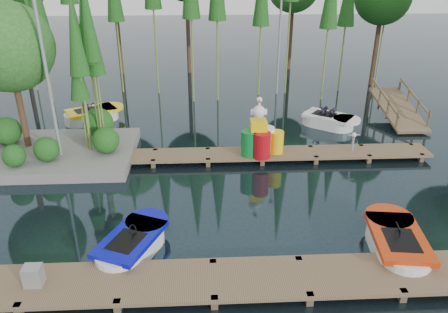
{
  "coord_description": "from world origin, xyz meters",
  "views": [
    {
      "loc": [
        -0.17,
        -12.56,
        7.25
      ],
      "look_at": [
        0.5,
        0.5,
        1.1
      ],
      "focal_mm": 35.0,
      "sensor_mm": 36.0,
      "label": 1
    }
  ],
  "objects_px": {
    "boat_red": "(396,244)",
    "boat_yellow_far": "(93,115)",
    "island": "(33,76)",
    "yellow_barrel": "(276,142)",
    "utility_cabinet": "(33,276)",
    "drum_cluster": "(259,138)",
    "boat_blue": "(132,245)"
  },
  "relations": [
    {
      "from": "boat_blue",
      "to": "boat_red",
      "type": "height_order",
      "value": "boat_red"
    },
    {
      "from": "boat_blue",
      "to": "boat_red",
      "type": "relative_size",
      "value": 0.96
    },
    {
      "from": "boat_red",
      "to": "yellow_barrel",
      "type": "relative_size",
      "value": 3.56
    },
    {
      "from": "boat_red",
      "to": "boat_yellow_far",
      "type": "height_order",
      "value": "boat_yellow_far"
    },
    {
      "from": "boat_red",
      "to": "utility_cabinet",
      "type": "xyz_separation_m",
      "value": [
        -8.97,
        -1.11,
        0.27
      ]
    },
    {
      "from": "boat_red",
      "to": "boat_yellow_far",
      "type": "relative_size",
      "value": 0.98
    },
    {
      "from": "island",
      "to": "boat_yellow_far",
      "type": "distance_m",
      "value": 4.87
    },
    {
      "from": "boat_red",
      "to": "drum_cluster",
      "type": "xyz_separation_m",
      "value": [
        -2.95,
        5.73,
        0.68
      ]
    },
    {
      "from": "boat_blue",
      "to": "utility_cabinet",
      "type": "relative_size",
      "value": 5.78
    },
    {
      "from": "boat_blue",
      "to": "boat_yellow_far",
      "type": "bearing_deg",
      "value": 131.42
    },
    {
      "from": "island",
      "to": "utility_cabinet",
      "type": "bearing_deg",
      "value": -74.36
    },
    {
      "from": "boat_red",
      "to": "yellow_barrel",
      "type": "height_order",
      "value": "yellow_barrel"
    },
    {
      "from": "utility_cabinet",
      "to": "boat_yellow_far",
      "type": "bearing_deg",
      "value": 96.04
    },
    {
      "from": "yellow_barrel",
      "to": "boat_yellow_far",
      "type": "bearing_deg",
      "value": 149.91
    },
    {
      "from": "boat_yellow_far",
      "to": "yellow_barrel",
      "type": "xyz_separation_m",
      "value": [
        7.93,
        -4.59,
        0.43
      ]
    },
    {
      "from": "boat_yellow_far",
      "to": "yellow_barrel",
      "type": "relative_size",
      "value": 3.62
    },
    {
      "from": "boat_red",
      "to": "boat_yellow_far",
      "type": "xyz_separation_m",
      "value": [
        -10.19,
        10.48,
        0.02
      ]
    },
    {
      "from": "drum_cluster",
      "to": "boat_yellow_far",
      "type": "bearing_deg",
      "value": 146.74
    },
    {
      "from": "boat_yellow_far",
      "to": "utility_cabinet",
      "type": "relative_size",
      "value": 6.15
    },
    {
      "from": "boat_yellow_far",
      "to": "utility_cabinet",
      "type": "bearing_deg",
      "value": -93.82
    },
    {
      "from": "yellow_barrel",
      "to": "utility_cabinet",
      "type": "bearing_deg",
      "value": -133.74
    },
    {
      "from": "island",
      "to": "yellow_barrel",
      "type": "xyz_separation_m",
      "value": [
        8.88,
        -0.79,
        -2.46
      ]
    },
    {
      "from": "island",
      "to": "yellow_barrel",
      "type": "relative_size",
      "value": 7.99
    },
    {
      "from": "island",
      "to": "boat_blue",
      "type": "distance_m",
      "value": 8.15
    },
    {
      "from": "boat_blue",
      "to": "yellow_barrel",
      "type": "height_order",
      "value": "yellow_barrel"
    },
    {
      "from": "boat_red",
      "to": "drum_cluster",
      "type": "height_order",
      "value": "drum_cluster"
    },
    {
      "from": "utility_cabinet",
      "to": "drum_cluster",
      "type": "distance_m",
      "value": 9.12
    },
    {
      "from": "boat_yellow_far",
      "to": "utility_cabinet",
      "type": "xyz_separation_m",
      "value": [
        1.23,
        -11.59,
        0.25
      ]
    },
    {
      "from": "boat_blue",
      "to": "utility_cabinet",
      "type": "xyz_separation_m",
      "value": [
        -2.02,
        -1.46,
        0.29
      ]
    },
    {
      "from": "boat_red",
      "to": "island",
      "type": "bearing_deg",
      "value": 156.34
    },
    {
      "from": "boat_yellow_far",
      "to": "yellow_barrel",
      "type": "bearing_deg",
      "value": -39.96
    },
    {
      "from": "boat_yellow_far",
      "to": "drum_cluster",
      "type": "distance_m",
      "value": 8.69
    }
  ]
}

